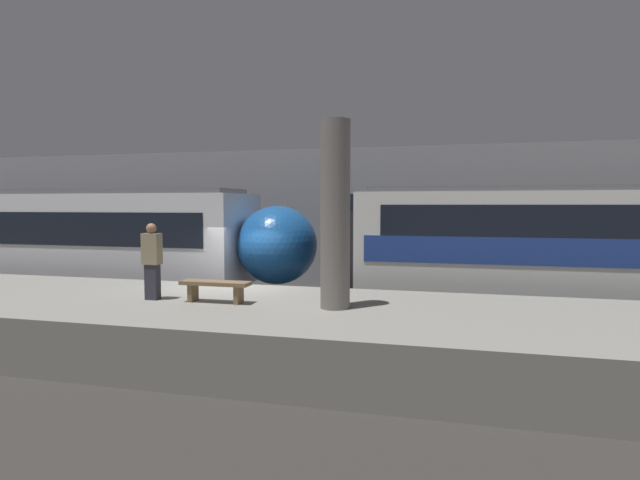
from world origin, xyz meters
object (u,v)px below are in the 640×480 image
at_px(train_boxy, 632,254).
at_px(platform_bench, 215,286).
at_px(train_modern, 49,241).
at_px(support_pillar_near, 335,215).
at_px(person_waiting, 152,259).

height_order(train_boxy, platform_bench, train_boxy).
height_order(train_modern, platform_bench, train_modern).
xyz_separation_m(support_pillar_near, platform_bench, (-2.57, -0.06, -1.52)).
distance_m(train_modern, platform_bench, 10.11).
relative_size(support_pillar_near, train_modern, 0.20).
height_order(train_modern, train_boxy, train_modern).
distance_m(train_modern, train_boxy, 18.19).
bearing_deg(train_boxy, platform_bench, -152.04).
height_order(support_pillar_near, train_modern, support_pillar_near).
bearing_deg(platform_bench, train_modern, 150.30).
bearing_deg(platform_bench, support_pillar_near, 1.36).
xyz_separation_m(support_pillar_near, person_waiting, (-4.04, -0.10, -0.98)).
bearing_deg(train_boxy, support_pillar_near, -144.22).
xyz_separation_m(support_pillar_near, train_modern, (-11.34, 4.94, -1.07)).
relative_size(support_pillar_near, person_waiting, 2.24).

